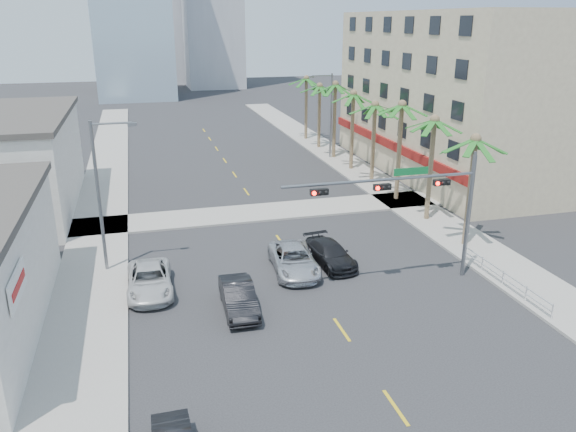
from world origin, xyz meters
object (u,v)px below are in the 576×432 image
object	(u,v)px
car_lane_left	(239,297)
car_lane_right	(330,254)
car_lane_center	(294,260)
car_parked_far	(150,280)
traffic_signal_mast	(419,197)

from	to	relation	value
car_lane_left	car_lane_right	size ratio (longest dim) A/B	0.96
car_lane_left	car_lane_center	xyz separation A→B (m)	(4.03, 3.84, -0.00)
car_lane_center	car_parked_far	bearing A→B (deg)	-171.81
car_parked_far	car_lane_right	distance (m)	10.84
car_lane_center	car_lane_left	bearing A→B (deg)	-131.86
traffic_signal_mast	car_parked_far	bearing A→B (deg)	170.04
car_parked_far	car_lane_center	size ratio (longest dim) A/B	0.96
car_parked_far	traffic_signal_mast	bearing A→B (deg)	-9.10
car_lane_left	car_parked_far	bearing A→B (deg)	144.17
traffic_signal_mast	car_lane_left	bearing A→B (deg)	-175.88
car_parked_far	car_lane_center	world-z (taller)	car_lane_center
traffic_signal_mast	car_lane_left	distance (m)	11.15
car_lane_center	traffic_signal_mast	bearing A→B (deg)	-22.06
car_parked_far	car_lane_left	size ratio (longest dim) A/B	1.14
traffic_signal_mast	car_lane_center	distance (m)	8.19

